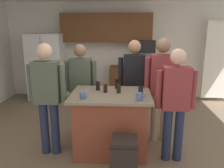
{
  "coord_description": "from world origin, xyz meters",
  "views": [
    {
      "loc": [
        0.1,
        -3.6,
        1.99
      ],
      "look_at": [
        -0.11,
        0.03,
        1.05
      ],
      "focal_mm": 36.61,
      "sensor_mm": 36.0,
      "label": 1
    }
  ],
  "objects_px": {
    "mug_ceramic_white": "(83,95)",
    "person_elder_center": "(161,83)",
    "person_guest_by_door": "(47,92)",
    "glass_stout_tall": "(98,86)",
    "person_host_foreground": "(134,80)",
    "glass_pilsner": "(119,88)",
    "microwave_over_range": "(144,46)",
    "person_guest_right": "(81,83)",
    "mug_blue_stoneware": "(139,96)",
    "trash_bin": "(124,160)",
    "tumbler_amber": "(117,84)",
    "glass_dark_ale": "(141,90)",
    "kitchen_island": "(111,123)",
    "refrigerator": "(47,67)",
    "person_guest_left": "(175,99)",
    "glass_short_whisky": "(105,88)"
  },
  "relations": [
    {
      "from": "person_guest_right",
      "to": "tumbler_amber",
      "type": "distance_m",
      "value": 0.75
    },
    {
      "from": "microwave_over_range",
      "to": "glass_pilsner",
      "type": "bearing_deg",
      "value": -102.18
    },
    {
      "from": "glass_dark_ale",
      "to": "trash_bin",
      "type": "relative_size",
      "value": 0.21
    },
    {
      "from": "person_host_foreground",
      "to": "person_guest_by_door",
      "type": "distance_m",
      "value": 1.57
    },
    {
      "from": "person_host_foreground",
      "to": "person_guest_by_door",
      "type": "xyz_separation_m",
      "value": [
        -1.33,
        -0.85,
        0.0
      ]
    },
    {
      "from": "kitchen_island",
      "to": "person_guest_by_door",
      "type": "xyz_separation_m",
      "value": [
        -0.95,
        -0.11,
        0.52
      ]
    },
    {
      "from": "refrigerator",
      "to": "glass_stout_tall",
      "type": "distance_m",
      "value": 2.99
    },
    {
      "from": "person_guest_left",
      "to": "glass_stout_tall",
      "type": "height_order",
      "value": "person_guest_left"
    },
    {
      "from": "person_guest_by_door",
      "to": "mug_ceramic_white",
      "type": "xyz_separation_m",
      "value": [
        0.57,
        -0.17,
        0.01
      ]
    },
    {
      "from": "glass_stout_tall",
      "to": "mug_ceramic_white",
      "type": "bearing_deg",
      "value": -109.29
    },
    {
      "from": "glass_dark_ale",
      "to": "glass_pilsner",
      "type": "relative_size",
      "value": 0.87
    },
    {
      "from": "person_host_foreground",
      "to": "trash_bin",
      "type": "distance_m",
      "value": 1.64
    },
    {
      "from": "person_guest_by_door",
      "to": "tumbler_amber",
      "type": "bearing_deg",
      "value": 14.73
    },
    {
      "from": "person_guest_by_door",
      "to": "glass_stout_tall",
      "type": "distance_m",
      "value": 0.79
    },
    {
      "from": "glass_pilsner",
      "to": "person_guest_left",
      "type": "bearing_deg",
      "value": -15.96
    },
    {
      "from": "kitchen_island",
      "to": "mug_blue_stoneware",
      "type": "xyz_separation_m",
      "value": [
        0.41,
        -0.3,
        0.54
      ]
    },
    {
      "from": "glass_pilsner",
      "to": "mug_ceramic_white",
      "type": "xyz_separation_m",
      "value": [
        -0.5,
        -0.32,
        -0.02
      ]
    },
    {
      "from": "person_guest_left",
      "to": "glass_stout_tall",
      "type": "xyz_separation_m",
      "value": [
        -1.16,
        0.37,
        0.07
      ]
    },
    {
      "from": "glass_stout_tall",
      "to": "mug_blue_stoneware",
      "type": "height_order",
      "value": "glass_stout_tall"
    },
    {
      "from": "glass_stout_tall",
      "to": "glass_pilsner",
      "type": "relative_size",
      "value": 0.93
    },
    {
      "from": "refrigerator",
      "to": "person_guest_right",
      "type": "xyz_separation_m",
      "value": [
        1.31,
        -2.01,
        0.08
      ]
    },
    {
      "from": "kitchen_island",
      "to": "person_elder_center",
      "type": "xyz_separation_m",
      "value": [
        0.82,
        0.41,
        0.55
      ]
    },
    {
      "from": "refrigerator",
      "to": "person_guest_left",
      "type": "height_order",
      "value": "refrigerator"
    },
    {
      "from": "person_guest_left",
      "to": "person_elder_center",
      "type": "distance_m",
      "value": 0.62
    },
    {
      "from": "mug_blue_stoneware",
      "to": "trash_bin",
      "type": "relative_size",
      "value": 0.22
    },
    {
      "from": "trash_bin",
      "to": "person_guest_left",
      "type": "bearing_deg",
      "value": 37.09
    },
    {
      "from": "refrigerator",
      "to": "microwave_over_range",
      "type": "height_order",
      "value": "refrigerator"
    },
    {
      "from": "person_elder_center",
      "to": "mug_blue_stoneware",
      "type": "bearing_deg",
      "value": 33.31
    },
    {
      "from": "glass_pilsner",
      "to": "mug_ceramic_white",
      "type": "height_order",
      "value": "glass_pilsner"
    },
    {
      "from": "microwave_over_range",
      "to": "trash_bin",
      "type": "distance_m",
      "value": 3.72
    },
    {
      "from": "person_elder_center",
      "to": "tumbler_amber",
      "type": "relative_size",
      "value": 11.57
    },
    {
      "from": "person_guest_right",
      "to": "glass_pilsner",
      "type": "relative_size",
      "value": 11.15
    },
    {
      "from": "tumbler_amber",
      "to": "trash_bin",
      "type": "xyz_separation_m",
      "value": [
        0.13,
        -1.03,
        -0.75
      ]
    },
    {
      "from": "glass_stout_tall",
      "to": "glass_dark_ale",
      "type": "bearing_deg",
      "value": -16.45
    },
    {
      "from": "glass_dark_ale",
      "to": "tumbler_amber",
      "type": "bearing_deg",
      "value": 139.8
    },
    {
      "from": "person_host_foreground",
      "to": "glass_pilsner",
      "type": "height_order",
      "value": "person_host_foreground"
    },
    {
      "from": "glass_short_whisky",
      "to": "person_guest_right",
      "type": "bearing_deg",
      "value": 130.51
    },
    {
      "from": "person_guest_by_door",
      "to": "glass_stout_tall",
      "type": "xyz_separation_m",
      "value": [
        0.73,
        0.29,
        0.03
      ]
    },
    {
      "from": "person_guest_left",
      "to": "trash_bin",
      "type": "relative_size",
      "value": 2.76
    },
    {
      "from": "person_host_foreground",
      "to": "microwave_over_range",
      "type": "bearing_deg",
      "value": -162.51
    },
    {
      "from": "person_host_foreground",
      "to": "glass_pilsner",
      "type": "xyz_separation_m",
      "value": [
        -0.26,
        -0.7,
        0.04
      ]
    },
    {
      "from": "kitchen_island",
      "to": "mug_ceramic_white",
      "type": "relative_size",
      "value": 9.76
    },
    {
      "from": "person_guest_by_door",
      "to": "glass_pilsner",
      "type": "distance_m",
      "value": 1.08
    },
    {
      "from": "person_guest_right",
      "to": "glass_short_whisky",
      "type": "distance_m",
      "value": 0.76
    },
    {
      "from": "person_elder_center",
      "to": "trash_bin",
      "type": "relative_size",
      "value": 2.94
    },
    {
      "from": "person_host_foreground",
      "to": "person_guest_right",
      "type": "relative_size",
      "value": 1.04
    },
    {
      "from": "person_host_foreground",
      "to": "tumbler_amber",
      "type": "distance_m",
      "value": 0.54
    },
    {
      "from": "person_guest_right",
      "to": "glass_stout_tall",
      "type": "height_order",
      "value": "person_guest_right"
    },
    {
      "from": "mug_ceramic_white",
      "to": "person_elder_center",
      "type": "bearing_deg",
      "value": 29.86
    },
    {
      "from": "refrigerator",
      "to": "mug_blue_stoneware",
      "type": "bearing_deg",
      "value": -51.93
    }
  ]
}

